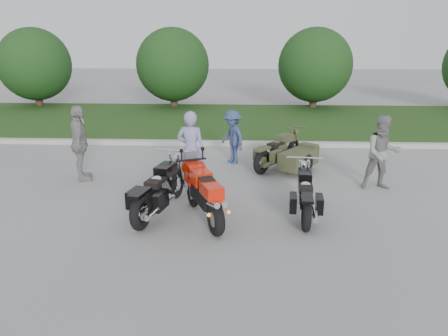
{
  "coord_description": "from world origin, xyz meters",
  "views": [
    {
      "loc": [
        0.59,
        -8.51,
        3.68
      ],
      "look_at": [
        0.15,
        0.79,
        0.8
      ],
      "focal_mm": 35.0,
      "sensor_mm": 36.0,
      "label": 1
    }
  ],
  "objects_px": {
    "cruiser_right": "(305,196)",
    "cruiser_sidecar": "(289,156)",
    "cruiser_left": "(158,192)",
    "sportbike_red": "(204,192)",
    "person_denim": "(232,137)",
    "person_grey": "(383,153)",
    "person_stripe": "(191,150)",
    "person_back": "(80,144)"
  },
  "relations": [
    {
      "from": "cruiser_right",
      "to": "cruiser_sidecar",
      "type": "distance_m",
      "value": 3.2
    },
    {
      "from": "cruiser_left",
      "to": "cruiser_right",
      "type": "relative_size",
      "value": 1.09
    },
    {
      "from": "person_denim",
      "to": "cruiser_left",
      "type": "bearing_deg",
      "value": -53.89
    },
    {
      "from": "person_stripe",
      "to": "person_back",
      "type": "bearing_deg",
      "value": 1.67
    },
    {
      "from": "person_stripe",
      "to": "person_back",
      "type": "height_order",
      "value": "person_back"
    },
    {
      "from": "person_grey",
      "to": "person_stripe",
      "type": "bearing_deg",
      "value": -179.97
    },
    {
      "from": "person_grey",
      "to": "person_back",
      "type": "height_order",
      "value": "person_back"
    },
    {
      "from": "cruiser_sidecar",
      "to": "person_denim",
      "type": "bearing_deg",
      "value": -167.51
    },
    {
      "from": "person_stripe",
      "to": "cruiser_left",
      "type": "bearing_deg",
      "value": 84.5
    },
    {
      "from": "sportbike_red",
      "to": "cruiser_left",
      "type": "relative_size",
      "value": 0.84
    },
    {
      "from": "cruiser_right",
      "to": "person_grey",
      "type": "bearing_deg",
      "value": 45.94
    },
    {
      "from": "cruiser_left",
      "to": "cruiser_sidecar",
      "type": "relative_size",
      "value": 1.14
    },
    {
      "from": "person_grey",
      "to": "person_denim",
      "type": "relative_size",
      "value": 1.16
    },
    {
      "from": "cruiser_right",
      "to": "person_denim",
      "type": "distance_m",
      "value": 4.24
    },
    {
      "from": "sportbike_red",
      "to": "cruiser_right",
      "type": "relative_size",
      "value": 0.92
    },
    {
      "from": "person_denim",
      "to": "person_back",
      "type": "height_order",
      "value": "person_back"
    },
    {
      "from": "person_stripe",
      "to": "person_back",
      "type": "relative_size",
      "value": 0.98
    },
    {
      "from": "cruiser_sidecar",
      "to": "person_back",
      "type": "distance_m",
      "value": 5.6
    },
    {
      "from": "cruiser_left",
      "to": "person_denim",
      "type": "relative_size",
      "value": 1.58
    },
    {
      "from": "cruiser_sidecar",
      "to": "person_grey",
      "type": "relative_size",
      "value": 1.19
    },
    {
      "from": "cruiser_right",
      "to": "person_grey",
      "type": "relative_size",
      "value": 1.24
    },
    {
      "from": "person_grey",
      "to": "person_back",
      "type": "relative_size",
      "value": 0.94
    },
    {
      "from": "cruiser_sidecar",
      "to": "cruiser_right",
      "type": "bearing_deg",
      "value": -53.7
    },
    {
      "from": "cruiser_sidecar",
      "to": "person_grey",
      "type": "height_order",
      "value": "person_grey"
    },
    {
      "from": "cruiser_right",
      "to": "person_stripe",
      "type": "xyz_separation_m",
      "value": [
        -2.58,
        1.71,
        0.51
      ]
    },
    {
      "from": "person_back",
      "to": "sportbike_red",
      "type": "bearing_deg",
      "value": -145.66
    },
    {
      "from": "cruiser_left",
      "to": "cruiser_right",
      "type": "height_order",
      "value": "cruiser_left"
    },
    {
      "from": "sportbike_red",
      "to": "person_back",
      "type": "relative_size",
      "value": 1.07
    },
    {
      "from": "cruiser_right",
      "to": "person_stripe",
      "type": "bearing_deg",
      "value": 150.96
    },
    {
      "from": "cruiser_right",
      "to": "person_denim",
      "type": "relative_size",
      "value": 1.45
    },
    {
      "from": "person_denim",
      "to": "person_back",
      "type": "relative_size",
      "value": 0.8
    },
    {
      "from": "cruiser_sidecar",
      "to": "sportbike_red",
      "type": "bearing_deg",
      "value": -84.42
    },
    {
      "from": "cruiser_left",
      "to": "cruiser_sidecar",
      "type": "height_order",
      "value": "cruiser_left"
    },
    {
      "from": "cruiser_sidecar",
      "to": "person_denim",
      "type": "relative_size",
      "value": 1.39
    },
    {
      "from": "sportbike_red",
      "to": "cruiser_sidecar",
      "type": "xyz_separation_m",
      "value": [
        2.06,
        3.51,
        -0.19
      ]
    },
    {
      "from": "person_grey",
      "to": "person_denim",
      "type": "bearing_deg",
      "value": 149.36
    },
    {
      "from": "person_back",
      "to": "cruiser_left",
      "type": "bearing_deg",
      "value": -151.72
    },
    {
      "from": "sportbike_red",
      "to": "person_grey",
      "type": "height_order",
      "value": "person_grey"
    },
    {
      "from": "person_grey",
      "to": "person_back",
      "type": "xyz_separation_m",
      "value": [
        -7.57,
        0.33,
        0.06
      ]
    },
    {
      "from": "cruiser_right",
      "to": "cruiser_sidecar",
      "type": "height_order",
      "value": "cruiser_sidecar"
    },
    {
      "from": "person_grey",
      "to": "person_denim",
      "type": "xyz_separation_m",
      "value": [
        -3.7,
        2.08,
        -0.13
      ]
    },
    {
      "from": "person_grey",
      "to": "cruiser_right",
      "type": "bearing_deg",
      "value": -139.94
    }
  ]
}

